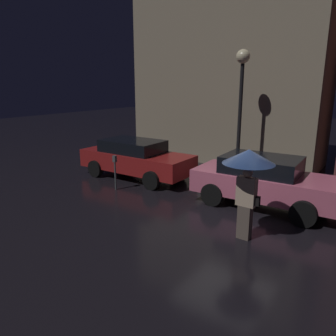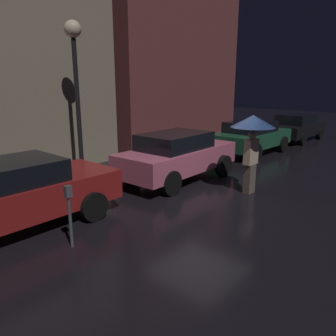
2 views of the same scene
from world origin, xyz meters
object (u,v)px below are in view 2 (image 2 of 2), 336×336
(parked_car_red, at_px, (9,195))
(parked_car_pink, at_px, (177,155))
(pedestrian_with_umbrella, at_px, (253,130))
(parking_meter, at_px, (69,210))
(street_lamp_near, at_px, (75,62))
(parked_car_black, at_px, (296,127))
(parked_car_green, at_px, (251,136))

(parked_car_red, xyz_separation_m, parked_car_pink, (5.16, -0.14, 0.02))
(pedestrian_with_umbrella, height_order, parking_meter, pedestrian_with_umbrella)
(parked_car_pink, xyz_separation_m, pedestrian_with_umbrella, (0.37, -2.34, 0.96))
(pedestrian_with_umbrella, relative_size, street_lamp_near, 0.45)
(parked_car_pink, xyz_separation_m, parked_car_black, (9.90, 0.11, -0.07))
(parked_car_pink, bearing_deg, parked_car_black, -1.59)
(parked_car_pink, relative_size, parked_car_green, 1.05)
(parking_meter, bearing_deg, parked_car_green, 9.50)
(pedestrian_with_umbrella, distance_m, parking_meter, 5.27)
(parked_car_green, height_order, street_lamp_near, street_lamp_near)
(parked_car_green, distance_m, parked_car_black, 4.72)
(parked_car_green, distance_m, parking_meter, 10.04)
(parked_car_pink, relative_size, parked_car_black, 1.06)
(pedestrian_with_umbrella, bearing_deg, parked_car_red, 158.24)
(parked_car_black, bearing_deg, pedestrian_with_umbrella, -165.22)
(parked_car_green, xyz_separation_m, parked_car_black, (4.72, -0.11, -0.03))
(parked_car_red, bearing_deg, pedestrian_with_umbrella, -24.90)
(parked_car_red, relative_size, parking_meter, 3.74)
(parked_car_red, height_order, parked_car_pink, parked_car_pink)
(parked_car_pink, xyz_separation_m, parking_meter, (-4.73, -1.44, -0.05))
(parked_car_pink, bearing_deg, pedestrian_with_umbrella, -83.36)
(pedestrian_with_umbrella, relative_size, parking_meter, 1.80)
(parked_car_black, bearing_deg, parking_meter, -173.60)
(parked_car_red, relative_size, parked_car_black, 1.12)
(parked_car_green, bearing_deg, parked_car_red, -178.26)
(parking_meter, xyz_separation_m, street_lamp_near, (2.81, 3.88, 2.85))
(parked_car_red, xyz_separation_m, pedestrian_with_umbrella, (5.52, -2.49, 0.99))
(pedestrian_with_umbrella, distance_m, street_lamp_near, 5.61)
(parked_car_black, distance_m, pedestrian_with_umbrella, 9.90)
(parked_car_green, bearing_deg, pedestrian_with_umbrella, -150.65)
(parked_car_red, relative_size, pedestrian_with_umbrella, 2.08)
(parked_car_green, distance_m, street_lamp_near, 7.96)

